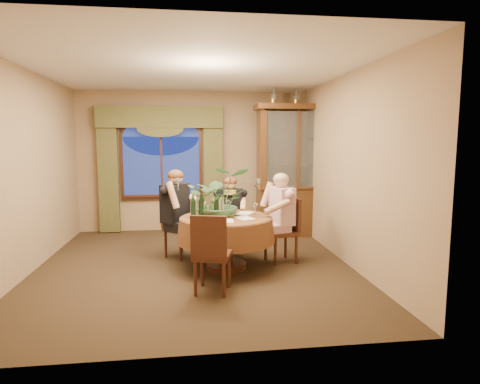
{
  "coord_description": "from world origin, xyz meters",
  "views": [
    {
      "loc": [
        -0.06,
        -5.73,
        1.81
      ],
      "look_at": [
        0.65,
        -0.18,
        1.1
      ],
      "focal_mm": 30.0,
      "sensor_mm": 36.0,
      "label": 1
    }
  ],
  "objects": [
    {
      "name": "floor",
      "position": [
        0.0,
        0.0,
        0.0
      ],
      "size": [
        5.0,
        5.0,
        0.0
      ],
      "primitive_type": "plane",
      "color": "black",
      "rests_on": "ground"
    },
    {
      "name": "wall_back",
      "position": [
        0.0,
        2.5,
        1.4
      ],
      "size": [
        4.5,
        0.0,
        4.5
      ],
      "primitive_type": "plane",
      "rotation": [
        1.57,
        0.0,
        0.0
      ],
      "color": "#917251",
      "rests_on": "ground"
    },
    {
      "name": "wall_right",
      "position": [
        2.25,
        0.0,
        1.4
      ],
      "size": [
        0.0,
        5.0,
        5.0
      ],
      "primitive_type": "plane",
      "rotation": [
        1.57,
        0.0,
        -1.57
      ],
      "color": "#917251",
      "rests_on": "ground"
    },
    {
      "name": "ceiling",
      "position": [
        0.0,
        0.0,
        2.8
      ],
      "size": [
        5.0,
        5.0,
        0.0
      ],
      "primitive_type": "plane",
      "rotation": [
        3.14,
        0.0,
        0.0
      ],
      "color": "white",
      "rests_on": "wall_back"
    },
    {
      "name": "window",
      "position": [
        -0.6,
        2.43,
        1.3
      ],
      "size": [
        1.62,
        0.1,
        1.32
      ],
      "primitive_type": null,
      "color": "navy",
      "rests_on": "wall_back"
    },
    {
      "name": "arched_transom",
      "position": [
        -0.6,
        2.43,
        2.08
      ],
      "size": [
        1.6,
        0.06,
        0.44
      ],
      "primitive_type": null,
      "color": "navy",
      "rests_on": "wall_back"
    },
    {
      "name": "drapery_left",
      "position": [
        -1.63,
        2.38,
        1.18
      ],
      "size": [
        0.38,
        0.14,
        2.32
      ],
      "primitive_type": "cube",
      "color": "#474724",
      "rests_on": "floor"
    },
    {
      "name": "drapery_right",
      "position": [
        0.43,
        2.38,
        1.18
      ],
      "size": [
        0.38,
        0.14,
        2.32
      ],
      "primitive_type": "cube",
      "color": "#474724",
      "rests_on": "floor"
    },
    {
      "name": "swag_valance",
      "position": [
        -0.6,
        2.35,
        2.28
      ],
      "size": [
        2.45,
        0.16,
        0.42
      ],
      "primitive_type": null,
      "color": "#474724",
      "rests_on": "wall_back"
    },
    {
      "name": "dining_table",
      "position": [
        0.45,
        -0.18,
        0.38
      ],
      "size": [
        1.69,
        1.69,
        0.75
      ],
      "primitive_type": "cylinder",
      "rotation": [
        0.0,
        0.0,
        0.25
      ],
      "color": "maroon",
      "rests_on": "floor"
    },
    {
      "name": "china_cabinet",
      "position": [
        1.96,
        1.75,
        1.25
      ],
      "size": [
        1.54,
        0.6,
        2.5
      ],
      "primitive_type": "cube",
      "color": "#381D0D",
      "rests_on": "floor"
    },
    {
      "name": "oil_lamp_left",
      "position": [
        1.52,
        1.75,
        2.67
      ],
      "size": [
        0.11,
        0.11,
        0.34
      ],
      "primitive_type": null,
      "color": "#A5722D",
      "rests_on": "china_cabinet"
    },
    {
      "name": "oil_lamp_center",
      "position": [
        1.96,
        1.75,
        2.67
      ],
      "size": [
        0.11,
        0.11,
        0.34
      ],
      "primitive_type": null,
      "color": "#A5722D",
      "rests_on": "china_cabinet"
    },
    {
      "name": "oil_lamp_right",
      "position": [
        2.39,
        1.75,
        2.67
      ],
      "size": [
        0.11,
        0.11,
        0.34
      ],
      "primitive_type": null,
      "color": "#A5722D",
      "rests_on": "china_cabinet"
    },
    {
      "name": "chair_right",
      "position": [
        1.29,
        0.03,
        0.48
      ],
      "size": [
        0.51,
        0.51,
        0.96
      ],
      "primitive_type": "cube",
      "rotation": [
        0.0,
        0.0,
        -4.48
      ],
      "color": "black",
      "rests_on": "floor"
    },
    {
      "name": "chair_back_right",
      "position": [
        0.61,
        0.8,
        0.48
      ],
      "size": [
        0.48,
        0.48,
        0.96
      ],
      "primitive_type": "cube",
      "rotation": [
        0.0,
        0.0,
        -3.31
      ],
      "color": "black",
      "rests_on": "floor"
    },
    {
      "name": "chair_back",
      "position": [
        -0.2,
        0.49,
        0.48
      ],
      "size": [
        0.59,
        0.59,
        0.96
      ],
      "primitive_type": "cube",
      "rotation": [
        0.0,
        0.0,
        -2.37
      ],
      "color": "black",
      "rests_on": "floor"
    },
    {
      "name": "chair_front_left",
      "position": [
        0.2,
        -1.06,
        0.48
      ],
      "size": [
        0.52,
        0.52,
        0.96
      ],
      "primitive_type": "cube",
      "rotation": [
        0.0,
        0.0,
        -0.27
      ],
      "color": "black",
      "rests_on": "floor"
    },
    {
      "name": "person_pink",
      "position": [
        1.31,
        0.05,
        0.67
      ],
      "size": [
        0.55,
        0.58,
        1.35
      ],
      "primitive_type": null,
      "rotation": [
        0.0,
        0.0,
        -4.45
      ],
      "color": "#CCA0A9",
      "rests_on": "floor"
    },
    {
      "name": "person_back",
      "position": [
        -0.28,
        0.35,
        0.7
      ],
      "size": [
        0.66,
        0.67,
        1.39
      ],
      "primitive_type": null,
      "rotation": [
        0.0,
        0.0,
        -2.2
      ],
      "color": "black",
      "rests_on": "floor"
    },
    {
      "name": "person_scarf",
      "position": [
        0.6,
        0.68,
        0.62
      ],
      "size": [
        0.51,
        0.48,
        1.24
      ],
      "primitive_type": null,
      "rotation": [
        0.0,
        0.0,
        -3.32
      ],
      "color": "black",
      "rests_on": "floor"
    },
    {
      "name": "stoneware_vase",
      "position": [
        0.38,
        -0.04,
        0.88
      ],
      "size": [
        0.14,
        0.14,
        0.26
      ],
      "primitive_type": null,
      "color": "tan",
      "rests_on": "dining_table"
    },
    {
      "name": "centerpiece_plant",
      "position": [
        0.37,
        -0.04,
        1.35
      ],
      "size": [
        0.91,
        1.02,
        0.79
      ],
      "primitive_type": "imported",
      "color": "#385E37",
      "rests_on": "dining_table"
    },
    {
      "name": "olive_bowl",
      "position": [
        0.48,
        -0.21,
        0.77
      ],
      "size": [
        0.14,
        0.14,
        0.04
      ],
      "primitive_type": "imported",
      "color": "#515F2D",
      "rests_on": "dining_table"
    },
    {
      "name": "cheese_platter",
      "position": [
        0.26,
        -0.53,
        0.76
      ],
      "size": [
        0.34,
        0.34,
        0.02
      ],
      "primitive_type": "cylinder",
      "color": "black",
      "rests_on": "dining_table"
    },
    {
      "name": "wine_bottle_0",
      "position": [
        0.1,
        -0.24,
        0.92
      ],
      "size": [
        0.07,
        0.07,
        0.33
      ],
      "primitive_type": "cylinder",
      "color": "black",
      "rests_on": "dining_table"
    },
    {
      "name": "wine_bottle_1",
      "position": [
        0.25,
        -0.14,
        0.92
      ],
      "size": [
        0.07,
        0.07,
        0.33
      ],
      "primitive_type": "cylinder",
      "color": "tan",
      "rests_on": "dining_table"
    },
    {
      "name": "wine_bottle_2",
      "position": [
        -0.01,
        -0.27,
        0.92
      ],
      "size": [
        0.07,
        0.07,
        0.33
      ],
      "primitive_type": "cylinder",
      "color": "black",
      "rests_on": "dining_table"
    },
    {
      "name": "wine_bottle_3",
      "position": [
        0.31,
        -0.25,
        0.92
      ],
      "size": [
        0.07,
        0.07,
        0.33
      ],
      "primitive_type": "cylinder",
      "color": "black",
      "rests_on": "dining_table"
    },
    {
      "name": "wine_bottle_4",
      "position": [
        0.07,
        -0.07,
        0.92
      ],
      "size": [
        0.07,
        0.07,
        0.33
      ],
      "primitive_type": "cylinder",
      "color": "tan",
      "rests_on": "dining_table"
    },
    {
      "name": "tasting_paper_0",
      "position": [
        0.69,
        -0.32,
        0.75
      ],
      "size": [
        0.3,
        0.36,
        0.0
      ],
      "primitive_type": "cube",
      "rotation": [
        0.0,
        0.0,
        0.36
      ],
      "color": "white",
      "rests_on": "dining_table"
    },
    {
      "name": "tasting_paper_1",
      "position": [
        0.75,
        0.04,
        0.75
      ],
      "size": [
        0.32,
        0.36,
        0.0
      ],
      "primitive_type": "cube",
      "rotation": [
        0.0,
        0.0,
        -0.48
      ],
      "color": "white",
      "rests_on": "dining_table"
    },
    {
      "name": "tasting_paper_2",
      "position": [
        0.41,
        -0.47,
        0.75
      ],
      "size": [
        0.22,
        0.31,
        0.0
      ],
      "primitive_type": "cube",
      "rotation": [
        0.0,
        0.0,
        -0.04
      ],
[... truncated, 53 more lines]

